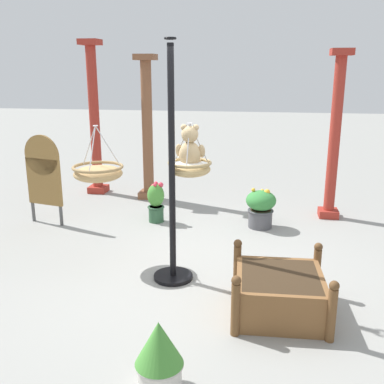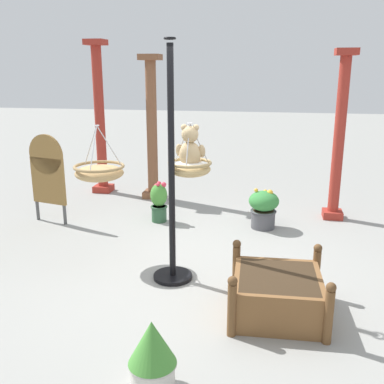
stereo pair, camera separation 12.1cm
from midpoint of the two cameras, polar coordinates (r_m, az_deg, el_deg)
name	(u,v)px [view 2 (the right image)]	position (r m, az deg, el deg)	size (l,w,h in m)	color
ground_plane	(193,273)	(5.26, 0.85, -10.28)	(40.00, 40.00, 0.00)	gray
display_pole_central	(172,209)	(4.83, -1.86, -2.18)	(0.44, 0.44, 2.59)	black
hanging_basket_with_teddy	(190,168)	(4.93, 0.42, 3.14)	(0.49, 0.49, 0.59)	tan
teddy_bear	(190,149)	(4.92, 0.47, 5.53)	(0.33, 0.29, 0.48)	tan
hanging_basket_left_high	(99,172)	(5.38, -11.15, 2.54)	(0.60, 0.60, 0.66)	tan
greenhouse_pillar_left	(100,121)	(8.49, -11.31, 8.86)	(0.35, 0.35, 2.79)	#9E2D23
greenhouse_pillar_right	(152,131)	(7.97, -4.72, 7.75)	(0.35, 0.35, 2.52)	brown
greenhouse_pillar_far_back	(339,140)	(7.16, 18.75, 6.28)	(0.32, 0.32, 2.57)	#9E2D23
wooden_planter_box	(277,293)	(4.45, 11.63, -12.55)	(0.94, 0.97, 0.57)	brown
potted_plant_flowering_red	(159,202)	(6.84, -3.75, -1.23)	(0.26, 0.26, 0.63)	#2D5638
potted_plant_tall_leafy	(152,355)	(3.45, -4.04, -20.08)	(0.36, 0.36, 0.56)	beige
potted_plant_bushy_green	(264,208)	(6.65, 9.67, -1.99)	(0.44, 0.44, 0.60)	#4C4C51
display_sign_board	(47,171)	(7.00, -17.56, 2.60)	(0.60, 0.18, 1.36)	olive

